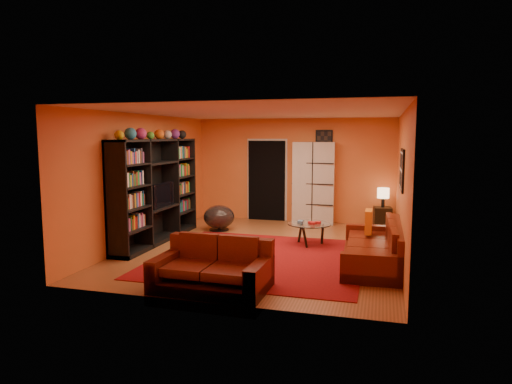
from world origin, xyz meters
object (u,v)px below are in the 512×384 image
(coffee_table, at_px, (309,226))
(table_lamp, at_px, (383,194))
(loveseat, at_px, (214,268))
(bowl_chair, at_px, (219,217))
(entertainment_unit, at_px, (157,191))
(tv, at_px, (159,195))
(side_table, at_px, (382,218))
(storage_cabinet, at_px, (314,183))
(sofa, at_px, (379,248))

(coffee_table, bearing_deg, table_lamp, 56.63)
(loveseat, bearing_deg, bowl_chair, 20.52)
(entertainment_unit, bearing_deg, bowl_chair, 58.02)
(table_lamp, bearing_deg, tv, -149.49)
(entertainment_unit, relative_size, loveseat, 1.85)
(loveseat, bearing_deg, table_lamp, -23.26)
(tv, bearing_deg, table_lamp, -59.49)
(tv, relative_size, table_lamp, 1.92)
(entertainment_unit, bearing_deg, tv, 23.93)
(tv, distance_m, coffee_table, 3.11)
(bowl_chair, relative_size, side_table, 1.42)
(storage_cabinet, height_order, table_lamp, storage_cabinet)
(entertainment_unit, relative_size, side_table, 6.00)
(sofa, relative_size, loveseat, 1.50)
(coffee_table, xyz_separation_m, storage_cabinet, (-0.26, 2.30, 0.62))
(sofa, bearing_deg, storage_cabinet, 113.33)
(tv, bearing_deg, bowl_chair, -30.86)
(tv, relative_size, loveseat, 0.54)
(bowl_chair, height_order, side_table, bowl_chair)
(sofa, height_order, side_table, sofa)
(table_lamp, bearing_deg, loveseat, -114.69)
(tv, distance_m, loveseat, 3.29)
(bowl_chair, xyz_separation_m, table_lamp, (3.62, 1.27, 0.51))
(bowl_chair, relative_size, table_lamp, 1.57)
(entertainment_unit, height_order, table_lamp, entertainment_unit)
(tv, distance_m, storage_cabinet, 3.91)
(sofa, relative_size, table_lamp, 5.36)
(loveseat, distance_m, storage_cabinet, 5.30)
(side_table, bearing_deg, table_lamp, -90.00)
(loveseat, bearing_deg, tv, 42.25)
(sofa, distance_m, storage_cabinet, 3.80)
(bowl_chair, distance_m, table_lamp, 3.87)
(storage_cabinet, bearing_deg, bowl_chair, -147.32)
(coffee_table, relative_size, table_lamp, 1.90)
(bowl_chair, bearing_deg, entertainment_unit, -121.98)
(entertainment_unit, bearing_deg, side_table, 30.44)
(sofa, bearing_deg, bowl_chair, 149.42)
(sofa, xyz_separation_m, coffee_table, (-1.35, 1.07, 0.11))
(side_table, bearing_deg, storage_cabinet, 174.10)
(entertainment_unit, relative_size, storage_cabinet, 1.49)
(sofa, bearing_deg, tv, 170.10)
(entertainment_unit, relative_size, tv, 3.45)
(bowl_chair, bearing_deg, side_table, 19.30)
(entertainment_unit, xyz_separation_m, sofa, (4.42, -0.57, -0.77))
(sofa, bearing_deg, coffee_table, 139.39)
(coffee_table, bearing_deg, loveseat, -107.47)
(entertainment_unit, bearing_deg, table_lamp, 30.44)
(storage_cabinet, xyz_separation_m, side_table, (1.66, -0.17, -0.76))
(loveseat, bearing_deg, sofa, -49.33)
(loveseat, distance_m, table_lamp, 5.57)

